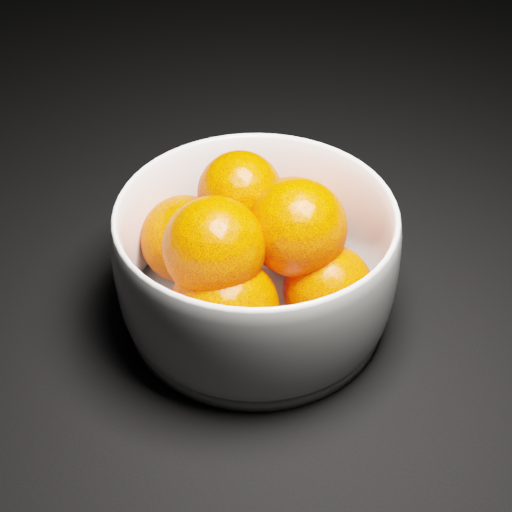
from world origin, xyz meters
TOP-DOWN VIEW (x-y plane):
  - ground at (0.00, 0.00)m, footprint 3.00×3.00m
  - bowl at (-0.20, -0.03)m, footprint 0.24×0.24m
  - orange_pile at (-0.20, -0.03)m, footprint 0.20×0.21m

SIDE VIEW (x-z plane):
  - ground at x=0.00m, z-range 0.00..0.00m
  - bowl at x=-0.20m, z-range 0.00..0.12m
  - orange_pile at x=-0.20m, z-range 0.01..0.14m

